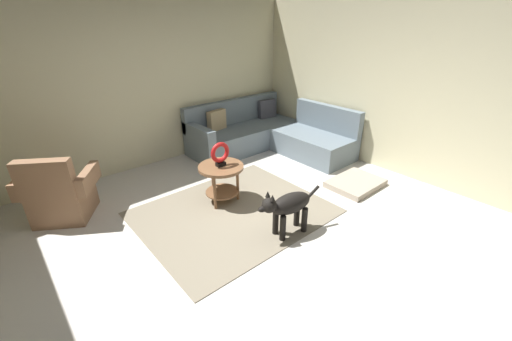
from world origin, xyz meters
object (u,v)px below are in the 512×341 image
at_px(sectional_couch, 268,135).
at_px(dog_toy_ball, 288,202).
at_px(side_table, 221,174).
at_px(dog_bed_mat, 355,183).
at_px(dog, 288,206).
at_px(armchair, 60,195).
at_px(torus_sculpture, 220,154).

bearing_deg(sectional_couch, dog_toy_ball, -124.89).
bearing_deg(side_table, dog_bed_mat, -28.13).
height_order(sectional_couch, side_table, sectional_couch).
bearing_deg(side_table, dog, -82.71).
bearing_deg(dog_toy_ball, sectional_couch, 55.11).
height_order(armchair, dog_toy_ball, armchair).
relative_size(armchair, dog_bed_mat, 1.25).
relative_size(armchair, dog, 1.18).
xyz_separation_m(sectional_couch, dog, (-1.64, -2.09, 0.09)).
xyz_separation_m(armchair, dog, (1.87, -2.06, 0.05)).
distance_m(dog, dog_toy_ball, 0.74).
bearing_deg(torus_sculpture, sectional_couch, 29.21).
bearing_deg(side_table, dog_toy_ball, -46.07).
bearing_deg(sectional_couch, torus_sculpture, -150.79).
height_order(torus_sculpture, dog, torus_sculpture).
bearing_deg(armchair, torus_sculpture, 3.53).
distance_m(sectional_couch, dog_toy_ball, 2.02).
relative_size(armchair, torus_sculpture, 3.06).
bearing_deg(sectional_couch, armchair, -179.49).
distance_m(side_table, dog, 1.10).
distance_m(sectional_couch, armchair, 3.51).
height_order(dog_bed_mat, dog_toy_ball, dog_bed_mat).
xyz_separation_m(armchair, torus_sculpture, (1.73, -0.96, 0.39)).
height_order(armchair, dog_bed_mat, armchair).
bearing_deg(dog_toy_ball, side_table, 133.93).
bearing_deg(dog, dog_toy_ball, -39.08).
height_order(side_table, dog, dog).
bearing_deg(armchair, dog_bed_mat, 3.99).
bearing_deg(armchair, side_table, 3.53).
height_order(armchair, side_table, armchair).
relative_size(dog, dog_toy_ball, 12.04).
height_order(dog, dog_toy_ball, dog).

